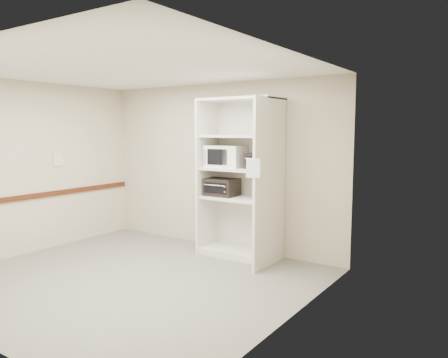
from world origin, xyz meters
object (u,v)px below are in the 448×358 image
Objects in this scene: shelving_unit at (243,184)px; microwave at (226,156)px; toaster_oven_upper at (260,161)px; toaster_oven_lower at (222,187)px.

shelving_unit is 4.35× the size of microwave.
toaster_oven_upper is 0.83× the size of toaster_oven_lower.
shelving_unit is 0.52m from microwave.
shelving_unit reaches higher than toaster_oven_upper.
microwave is 1.14× the size of toaster_oven_lower.
microwave is at bearing -178.51° from toaster_oven_upper.
microwave is 1.38× the size of toaster_oven_upper.
microwave is 0.61m from toaster_oven_upper.
shelving_unit is at bearing -173.68° from toaster_oven_upper.
toaster_oven_upper is (0.29, 0.03, 0.35)m from shelving_unit.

